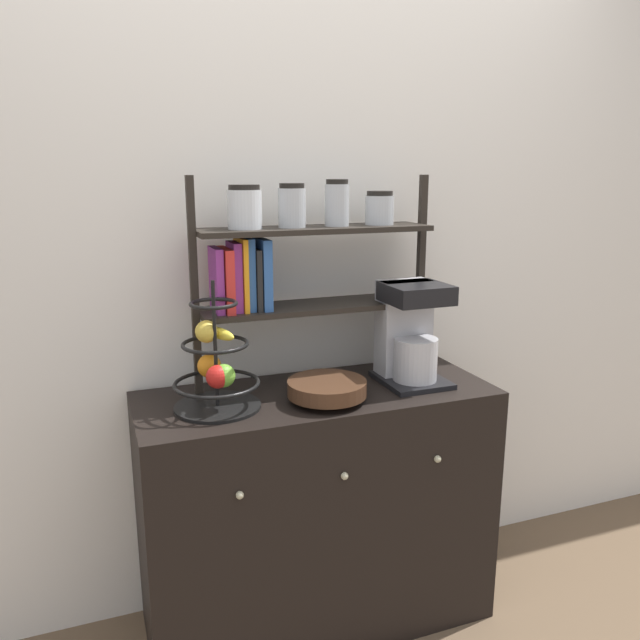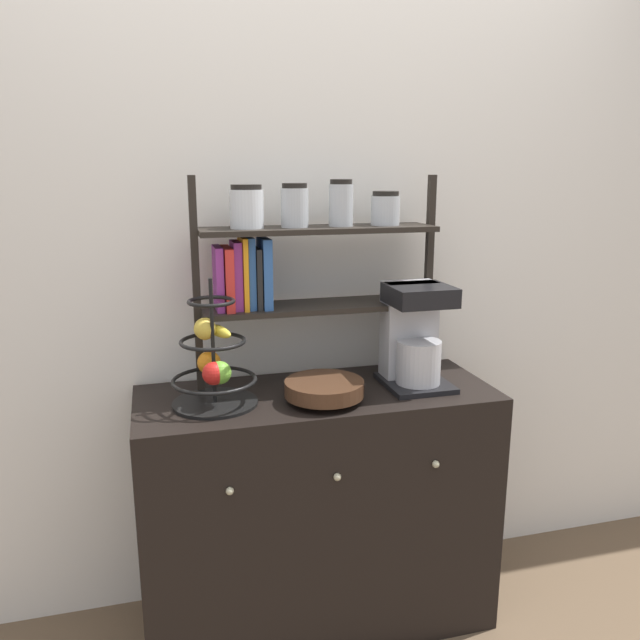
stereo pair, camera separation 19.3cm
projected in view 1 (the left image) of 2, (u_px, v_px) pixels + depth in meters
wall_back at (290, 254)px, 2.24m from camera, size 7.00×0.05×2.60m
sideboard at (317, 509)px, 2.19m from camera, size 1.20×0.49×0.87m
coffee_maker at (410, 333)px, 2.17m from camera, size 0.22×0.25×0.35m
fruit_stand at (216, 368)px, 1.92m from camera, size 0.27×0.27×0.41m
wooden_bowl at (326, 389)px, 2.00m from camera, size 0.26×0.26×0.07m
shelf_hutch at (291, 253)px, 2.06m from camera, size 0.84×0.20×0.71m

